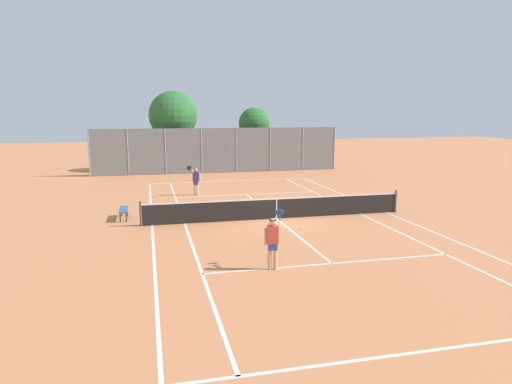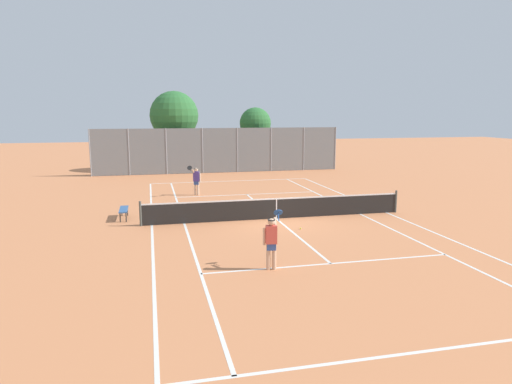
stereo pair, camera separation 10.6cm
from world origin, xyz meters
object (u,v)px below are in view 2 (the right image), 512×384
at_px(tennis_net, 276,208).
at_px(player_near_side, 271,240).
at_px(courtside_bench, 124,210).
at_px(loose_tennis_ball_0, 207,211).
at_px(player_far_left, 196,179).
at_px(loose_tennis_ball_1, 300,228).
at_px(tree_behind_left, 174,117).
at_px(tree_behind_right, 256,124).

distance_m(tennis_net, player_near_side, 6.78).
distance_m(player_near_side, courtside_bench, 9.33).
bearing_deg(loose_tennis_ball_0, player_near_side, -84.14).
relative_size(player_near_side, loose_tennis_ball_0, 26.88).
height_order(player_far_left, courtside_bench, player_far_left).
height_order(player_far_left, loose_tennis_ball_1, player_far_left).
distance_m(player_near_side, loose_tennis_ball_1, 5.14).
relative_size(courtside_bench, tree_behind_left, 0.23).
distance_m(tennis_net, courtside_bench, 6.89).
xyz_separation_m(loose_tennis_ball_1, tree_behind_left, (-3.85, 21.19, 4.36)).
distance_m(tree_behind_left, tree_behind_right, 6.90).
relative_size(player_near_side, tree_behind_left, 0.27).
height_order(tennis_net, tree_behind_right, tree_behind_right).
bearing_deg(tree_behind_right, loose_tennis_ball_0, -110.89).
bearing_deg(tennis_net, tree_behind_right, 79.57).
bearing_deg(loose_tennis_ball_0, courtside_bench, -169.43).
bearing_deg(courtside_bench, player_near_side, -59.47).
bearing_deg(loose_tennis_ball_0, tennis_net, -38.32).
xyz_separation_m(player_near_side, loose_tennis_ball_0, (-0.90, 8.74, -0.89)).
bearing_deg(player_near_side, tree_behind_left, 93.15).
height_order(player_far_left, tree_behind_left, tree_behind_left).
bearing_deg(player_near_side, courtside_bench, 120.53).
xyz_separation_m(loose_tennis_ball_0, courtside_bench, (-3.84, -0.72, 0.38)).
distance_m(loose_tennis_ball_1, tree_behind_left, 21.97).
bearing_deg(loose_tennis_ball_0, player_far_left, 90.28).
bearing_deg(loose_tennis_ball_0, loose_tennis_ball_1, -52.19).
xyz_separation_m(tennis_net, player_far_left, (-2.90, 6.86, 0.42)).
bearing_deg(loose_tennis_ball_1, tree_behind_left, 100.30).
xyz_separation_m(player_far_left, tree_behind_left, (-0.49, 12.30, 3.47)).
xyz_separation_m(player_far_left, loose_tennis_ball_0, (0.02, -4.58, -0.89)).
distance_m(loose_tennis_ball_0, courtside_bench, 3.92).
xyz_separation_m(tree_behind_left, tree_behind_right, (6.87, -0.21, -0.61)).
xyz_separation_m(player_far_left, courtside_bench, (-3.81, -5.30, -0.52)).
relative_size(tennis_net, loose_tennis_ball_1, 181.82).
height_order(tennis_net, loose_tennis_ball_1, tennis_net).
relative_size(player_far_left, loose_tennis_ball_1, 26.88).
bearing_deg(tree_behind_left, player_far_left, -87.72).
relative_size(tree_behind_left, tree_behind_right, 1.25).
xyz_separation_m(loose_tennis_ball_0, tree_behind_left, (-0.51, 16.88, 4.36)).
distance_m(player_near_side, tree_behind_right, 26.15).
height_order(loose_tennis_ball_1, tree_behind_right, tree_behind_right).
relative_size(tennis_net, courtside_bench, 8.00).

